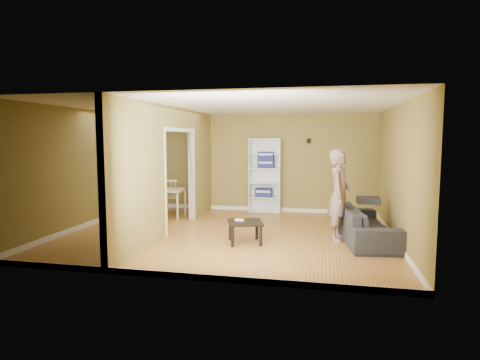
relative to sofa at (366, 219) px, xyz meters
name	(u,v)px	position (x,y,z in m)	size (l,w,h in m)	color
room_shell	(228,171)	(-2.70, 0.01, 0.88)	(6.50, 6.50, 6.50)	#B07838
partition	(173,170)	(-3.90, 0.01, 0.88)	(0.22, 5.50, 2.60)	olive
wall_speaker	(309,141)	(-1.20, 2.70, 1.48)	(0.10, 0.10, 0.10)	black
sofa	(366,219)	(0.00, 0.00, 0.00)	(0.95, 2.22, 0.84)	#2F2F31
person	(339,187)	(-0.50, -0.06, 0.61)	(0.59, 0.75, 2.07)	slate
bookshelf	(265,175)	(-2.31, 2.61, 0.56)	(0.83, 0.36, 1.96)	white
paper_box_navy_a	(264,193)	(-2.34, 2.56, 0.10)	(0.44, 0.29, 0.22)	navy
paper_box_navy_b	(266,164)	(-2.29, 2.56, 0.87)	(0.42, 0.27, 0.21)	navy
paper_box_navy_c	(266,156)	(-2.29, 2.56, 1.07)	(0.41, 0.27, 0.21)	navy
coffee_table	(245,225)	(-2.23, -0.63, -0.07)	(0.62, 0.62, 0.41)	black
game_controller	(239,220)	(-2.35, -0.59, 0.01)	(0.17, 0.04, 0.03)	white
dining_table	(161,192)	(-4.76, 1.42, 0.20)	(1.12, 0.75, 0.70)	beige
chair_left	(136,196)	(-5.46, 1.44, 0.08)	(0.46, 0.46, 1.01)	tan
chair_near	(156,201)	(-4.66, 0.87, 0.07)	(0.45, 0.45, 0.99)	#D2AD83
chair_far	(172,196)	(-4.71, 2.00, 0.02)	(0.41, 0.41, 0.89)	tan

